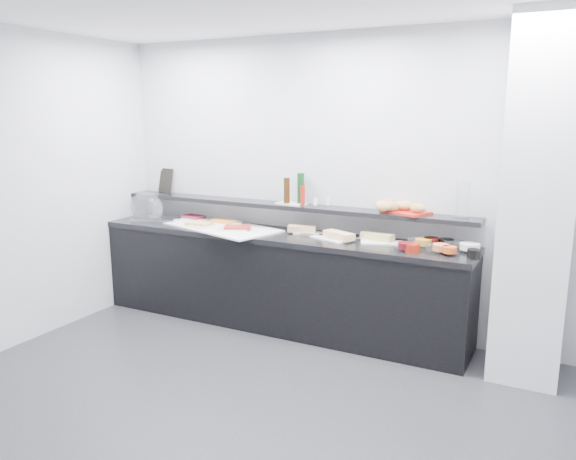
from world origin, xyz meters
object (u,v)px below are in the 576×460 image
at_px(cloche_base, 157,219).
at_px(condiment_tray, 292,203).
at_px(sandwich_plate_mid, 330,239).
at_px(carafe, 463,200).
at_px(bread_tray, 406,212).
at_px(framed_print, 166,180).

relative_size(cloche_base, condiment_tray, 1.72).
bearing_deg(cloche_base, sandwich_plate_mid, -17.69).
xyz_separation_m(cloche_base, carafe, (3.02, 0.20, 0.38)).
bearing_deg(carafe, bread_tray, 175.35).
distance_m(cloche_base, condiment_tray, 1.48).
bearing_deg(framed_print, cloche_base, -56.55).
xyz_separation_m(framed_print, condiment_tray, (1.56, -0.08, -0.12)).
bearing_deg(cloche_base, condiment_tray, -9.21).
bearing_deg(cloche_base, carafe, -14.25).
relative_size(sandwich_plate_mid, framed_print, 1.38).
height_order(framed_print, condiment_tray, framed_print).
distance_m(cloche_base, bread_tray, 2.56).
relative_size(cloche_base, carafe, 1.52).
bearing_deg(condiment_tray, cloche_base, -161.12).
bearing_deg(condiment_tray, sandwich_plate_mid, -13.42).
distance_m(sandwich_plate_mid, framed_print, 2.10).
distance_m(condiment_tray, bread_tray, 1.10).
bearing_deg(sandwich_plate_mid, carafe, 30.86).
bearing_deg(carafe, cloche_base, -176.20).
bearing_deg(condiment_tray, carafe, 9.14).
xyz_separation_m(cloche_base, sandwich_plate_mid, (1.94, 0.01, -0.01)).
distance_m(cloche_base, sandwich_plate_mid, 1.94).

